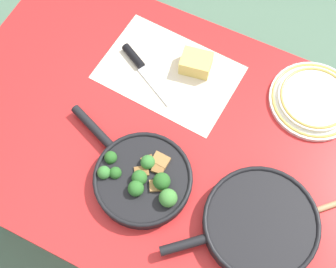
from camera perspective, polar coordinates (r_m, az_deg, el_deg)
name	(u,v)px	position (r m, az deg, el deg)	size (l,w,h in m)	color
ground_plane	(168,208)	(1.95, 0.00, -9.06)	(14.00, 14.00, 0.00)	#51755B
dining_table_red	(168,149)	(1.34, 0.00, -1.80)	(1.25, 0.81, 0.72)	red
skillet_broccoli	(142,177)	(1.20, -3.22, -5.30)	(0.39, 0.26, 0.08)	black
skillet_eggs	(260,224)	(1.19, 11.11, -10.69)	(0.34, 0.32, 0.05)	black
wooden_spoon	(315,211)	(1.25, 17.50, -8.92)	(0.27, 0.28, 0.02)	tan
parchment_sheet	(169,73)	(1.36, 0.10, 7.49)	(0.40, 0.28, 0.00)	beige
grater_knife	(141,66)	(1.37, -3.33, 8.29)	(0.22, 0.13, 0.02)	silver
cheese_block	(196,63)	(1.35, 3.43, 8.61)	(0.10, 0.08, 0.05)	#E0C15B
dinner_plate_stack	(314,99)	(1.37, 17.39, 4.06)	(0.25, 0.25, 0.03)	silver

